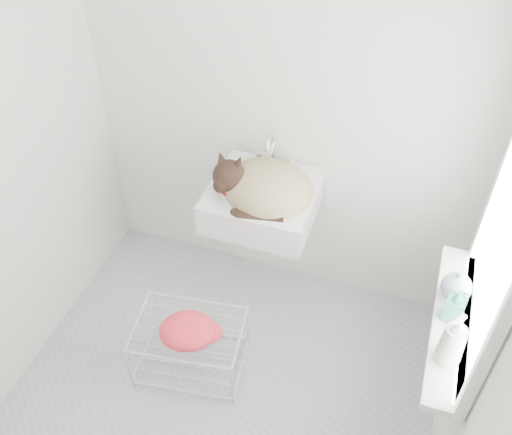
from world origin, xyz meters
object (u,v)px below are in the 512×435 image
(cat, at_px, (263,187))
(bottle_b, at_px, (451,318))
(bottle_a, at_px, (446,359))
(bottle_c, at_px, (453,295))
(sink, at_px, (262,191))
(wire_rack, at_px, (191,348))

(cat, distance_m, bottle_b, 1.14)
(cat, relative_size, bottle_b, 2.99)
(bottle_a, distance_m, bottle_b, 0.22)
(bottle_c, bearing_deg, sink, 158.56)
(bottle_a, xyz_separation_m, bottle_c, (0.00, 0.35, 0.00))
(sink, height_order, wire_rack, sink)
(sink, height_order, bottle_c, sink)
(wire_rack, height_order, bottle_b, bottle_b)
(cat, xyz_separation_m, bottle_c, (1.02, -0.39, -0.04))
(sink, xyz_separation_m, cat, (0.01, -0.02, 0.04))
(cat, distance_m, bottle_c, 1.09)
(wire_rack, relative_size, bottle_b, 3.24)
(sink, bearing_deg, cat, -60.48)
(bottle_c, bearing_deg, bottle_b, -90.00)
(wire_rack, bearing_deg, cat, 70.34)
(sink, height_order, bottle_b, sink)
(bottle_a, height_order, bottle_c, bottle_a)
(bottle_a, bearing_deg, sink, 143.88)
(wire_rack, distance_m, bottle_c, 1.43)
(cat, height_order, bottle_c, cat)
(wire_rack, height_order, bottle_a, bottle_a)
(bottle_b, bearing_deg, cat, 153.21)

